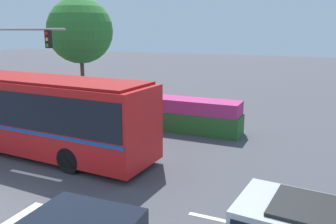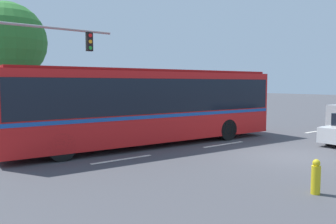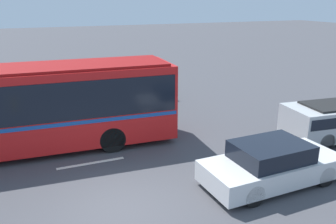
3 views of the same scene
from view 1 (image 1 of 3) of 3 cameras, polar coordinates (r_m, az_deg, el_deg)
The scene contains 6 objects.
city_bus at distance 16.47m, azimuth -22.72°, elevation 0.57°, with size 12.63×3.26×3.28m.
traffic_light_pole at distance 21.64m, azimuth -24.86°, elevation 8.29°, with size 5.98×0.24×5.54m.
flowering_hedge at distance 18.45m, azimuth 1.90°, elevation -0.40°, with size 6.54×1.49×1.71m.
street_tree_left at distance 25.43m, azimuth -14.13°, elevation 12.70°, with size 4.49×4.49×7.38m.
lane_stripe_near at distance 10.26m, azimuth 10.08°, elevation -17.27°, with size 2.40×0.16×0.01m, color silver.
lane_stripe_far at distance 13.84m, azimuth -20.79°, elevation -9.63°, with size 2.40×0.16×0.01m, color silver.
Camera 1 is at (9.02, -5.68, 5.17)m, focal length 37.41 mm.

